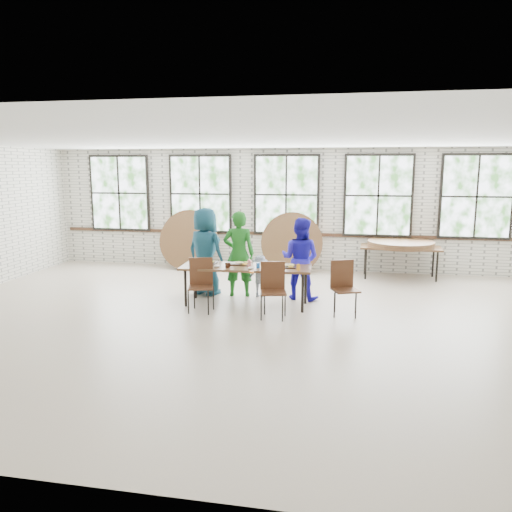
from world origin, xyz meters
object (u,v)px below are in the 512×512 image
at_px(chair_near_right, 273,285).
at_px(storage_table, 400,249).
at_px(chair_near_left, 201,280).
at_px(dining_table, 246,269).

relative_size(chair_near_right, storage_table, 0.52).
relative_size(chair_near_left, chair_near_right, 1.00).
bearing_deg(chair_near_left, dining_table, 20.24).
bearing_deg(storage_table, chair_near_left, -134.61).
bearing_deg(dining_table, chair_near_left, -147.98).
distance_m(dining_table, chair_near_right, 0.88).
bearing_deg(storage_table, chair_near_right, -121.33).
relative_size(dining_table, storage_table, 1.32).
xyz_separation_m(dining_table, chair_near_right, (0.60, -0.63, -0.13)).
xyz_separation_m(chair_near_left, storage_table, (3.75, 3.42, 0.13)).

